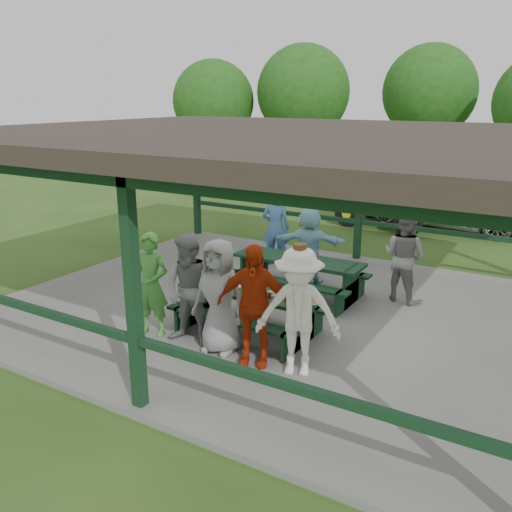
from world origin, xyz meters
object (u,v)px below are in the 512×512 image
Objects in this scene: contestant_grey_mid at (219,297)px; farm_trailer at (390,203)px; contestant_grey_left at (191,290)px; pickup_truck at (457,203)px; picnic_table_near at (249,306)px; spectator_lblue at (309,244)px; contestant_red at (253,305)px; contestant_green at (151,285)px; contestant_white_fedora at (298,312)px; spectator_grey at (404,256)px; picnic_table_far at (298,272)px; spectator_blue at (276,228)px.

contestant_grey_mid reaches higher than farm_trailer.
contestant_grey_left reaches higher than pickup_truck.
contestant_grey_mid is 11.00m from pickup_truck.
picnic_table_near is 2.85m from spectator_lblue.
contestant_red is (0.64, -0.07, 0.02)m from contestant_grey_mid.
contestant_green is 0.77m from contestant_grey_left.
contestant_grey_left is 1.86m from contestant_white_fedora.
contestant_green reaches higher than farm_trailer.
spectator_grey is 0.42× the size of farm_trailer.
picnic_table_near is 1.17m from contestant_red.
contestant_green is 1.94m from contestant_red.
contestant_grey_mid is 0.64m from contestant_red.
spectator_blue is at bearing 131.65° from picnic_table_far.
contestant_green is (-1.22, -2.86, 0.38)m from picnic_table_far.
contestant_green is at bearing 159.74° from contestant_red.
picnic_table_far is 2.89m from contestant_grey_left.
farm_trailer is at bearing 126.24° from pickup_truck.
spectator_grey is at bearing 61.19° from contestant_grey_mid.
spectator_blue reaches higher than spectator_grey.
contestant_red is (1.94, -0.02, 0.05)m from contestant_green.
picnic_table_far is 2.04m from spectator_grey.
spectator_grey is (2.00, -0.03, 0.06)m from spectator_lblue.
picnic_table_near is 1.32× the size of contestant_grey_left.
farm_trailer is at bearing -104.88° from spectator_lblue.
spectator_lblue is at bearing 95.42° from picnic_table_near.
contestant_white_fedora reaches higher than spectator_lblue.
contestant_grey_mid is 4.57m from spectator_blue.
contestant_grey_left is at bearing 72.68° from spectator_grey.
contestant_white_fedora is 1.08× the size of spectator_blue.
spectator_lblue is (-0.89, 3.70, -0.09)m from contestant_red.
contestant_green is 1.05× the size of spectator_lblue.
contestant_white_fedora reaches higher than contestant_grey_left.
contestant_grey_mid is (1.31, 0.05, 0.03)m from contestant_green.
picnic_table_far is (-0.10, 2.00, 0.01)m from picnic_table_near.
spectator_blue is 5.63m from farm_trailer.
farm_trailer is at bearing 93.51° from picnic_table_far.
spectator_lblue is 7.45m from pickup_truck.
picnic_table_near is 0.92m from contestant_grey_mid.
contestant_green is at bearing 56.58° from spectator_lblue.
picnic_table_far is 0.49× the size of pickup_truck.
picnic_table_near is at bearing -79.06° from farm_trailer.
contestant_grey_mid is 9.90m from farm_trailer.
pickup_truck is at bearing 80.69° from picnic_table_far.
contestant_grey_left is at bearing -123.83° from picnic_table_near.
contestant_grey_left is at bearing 178.09° from contestant_grey_mid.
farm_trailer is at bearing 93.40° from picnic_table_near.
picnic_table_far is at bearing 84.41° from contestant_red.
spectator_grey is at bearing 51.79° from contestant_grey_left.
picnic_table_near is 0.56× the size of farm_trailer.
spectator_lblue is (1.06, 3.68, -0.04)m from contestant_green.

